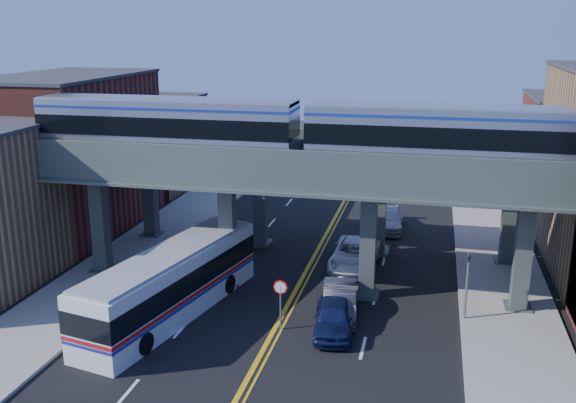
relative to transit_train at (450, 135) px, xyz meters
name	(u,v)px	position (x,y,z in m)	size (l,w,h in m)	color
ground	(259,358)	(-7.96, -8.00, -9.19)	(120.00, 120.00, 0.00)	black
sidewalk_west	(127,260)	(-19.46, 2.00, -9.11)	(5.00, 70.00, 0.16)	gray
sidewalk_east	(504,293)	(3.54, 2.00, -9.11)	(5.00, 70.00, 0.16)	gray
building_west_b	(71,154)	(-26.46, 8.00, -3.69)	(8.00, 14.00, 11.00)	brown
building_west_c	(149,143)	(-26.46, 21.00, -5.19)	(8.00, 10.00, 8.00)	#94754C
elevated_viaduct_near	(296,179)	(-7.96, 0.00, -2.72)	(52.00, 3.60, 7.40)	#3D4744
elevated_viaduct_far	(319,155)	(-7.96, 7.00, -2.72)	(52.00, 3.60, 7.40)	#3D4744
transit_train	(450,135)	(0.00, 0.00, 0.00)	(45.29, 2.84, 3.30)	black
stop_sign	(281,296)	(-7.66, -5.00, -7.43)	(0.76, 0.09, 2.63)	slate
traffic_signal	(467,279)	(1.24, -2.00, -6.89)	(0.15, 0.18, 4.10)	slate
transit_bus	(171,284)	(-13.56, -4.54, -7.50)	(5.42, 13.11, 3.30)	silver
car_lane_a	(333,317)	(-5.09, -4.67, -8.41)	(1.84, 4.58, 1.56)	#11193F
car_lane_b	(340,301)	(-5.07, -2.70, -8.39)	(1.68, 4.83, 1.59)	#333336
car_lane_c	(355,255)	(-5.15, 4.26, -8.37)	(2.73, 5.91, 1.64)	white
car_lane_d	(389,219)	(-3.69, 12.53, -8.45)	(2.07, 5.10, 1.48)	#B2B3B8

